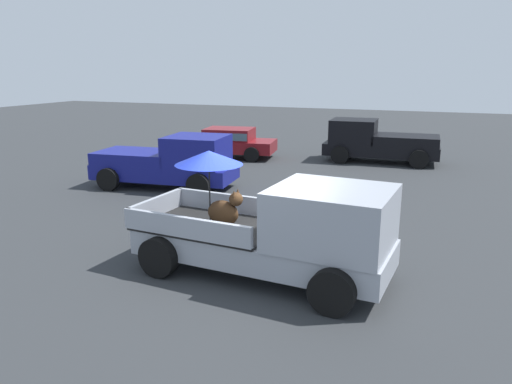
# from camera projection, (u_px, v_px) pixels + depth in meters

# --- Properties ---
(ground_plane) EXTENTS (80.00, 80.00, 0.00)m
(ground_plane) POSITION_uv_depth(u_px,v_px,m) (261.00, 273.00, 9.68)
(ground_plane) COLOR #2D3033
(pickup_truck_main) EXTENTS (5.18, 2.56, 2.40)m
(pickup_truck_main) POSITION_uv_depth(u_px,v_px,m) (282.00, 230.00, 9.26)
(pickup_truck_main) COLOR black
(pickup_truck_main) RESTS_ON ground
(pickup_truck_red) EXTENTS (4.96, 2.57, 1.80)m
(pickup_truck_red) POSITION_uv_depth(u_px,v_px,m) (170.00, 162.00, 16.44)
(pickup_truck_red) COLOR black
(pickup_truck_red) RESTS_ON ground
(pickup_truck_far) EXTENTS (4.87, 2.32, 1.80)m
(pickup_truck_far) POSITION_uv_depth(u_px,v_px,m) (376.00, 142.00, 20.98)
(pickup_truck_far) COLOR black
(pickup_truck_far) RESTS_ON ground
(parked_sedan_near) EXTENTS (4.51, 2.45, 1.33)m
(parked_sedan_near) POSITION_uv_depth(u_px,v_px,m) (228.00, 141.00, 22.03)
(parked_sedan_near) COLOR black
(parked_sedan_near) RESTS_ON ground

